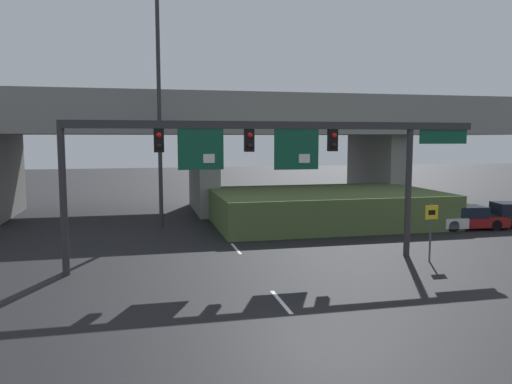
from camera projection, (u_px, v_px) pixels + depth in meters
ground_plane at (318, 345)px, 13.06m from camera, size 160.00×160.00×0.00m
lane_markings at (236, 249)px, 24.40m from camera, size 0.14×34.97×0.01m
signal_gantry at (272, 148)px, 21.04m from camera, size 17.95×0.44×6.09m
speed_limit_sign at (431, 224)px, 21.69m from camera, size 0.60×0.11×2.53m
highway_light_pole_near at (159, 85)px, 29.27m from camera, size 0.70×0.36×16.24m
overpass_bridge at (203, 130)px, 36.43m from camera, size 48.65×9.82×8.39m
grass_embankment at (325, 207)px, 31.65m from camera, size 13.99×8.89×2.05m
parked_sedan_near_right at (423, 218)px, 29.45m from camera, size 4.89×2.46×1.46m
parked_sedan_mid_right at (466, 218)px, 29.74m from camera, size 4.64×2.34×1.36m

